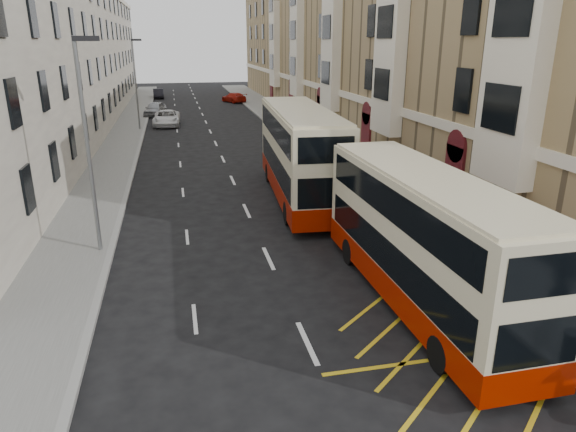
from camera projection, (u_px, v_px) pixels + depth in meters
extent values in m
cube|color=slate|center=(323.00, 148.00, 39.91)|extent=(4.00, 120.00, 0.15)
cube|color=slate|center=(115.00, 157.00, 36.76)|extent=(3.00, 120.00, 0.15)
cube|color=gray|center=(298.00, 149.00, 39.51)|extent=(0.25, 120.00, 0.15)
cube|color=gray|center=(137.00, 156.00, 37.06)|extent=(0.25, 120.00, 0.15)
cube|color=#957C56|center=(348.00, 46.00, 53.26)|extent=(10.00, 79.00, 15.00)
cube|color=white|center=(301.00, 81.00, 53.36)|extent=(0.18, 79.00, 0.50)
cube|color=white|center=(517.00, 54.00, 19.37)|extent=(0.80, 3.20, 10.00)
cube|color=white|center=(390.00, 49.00, 30.45)|extent=(0.80, 3.20, 10.00)
cube|color=white|center=(331.00, 47.00, 41.54)|extent=(0.80, 3.20, 10.00)
cube|color=white|center=(297.00, 46.00, 52.63)|extent=(0.80, 3.20, 10.00)
cube|color=white|center=(275.00, 45.00, 63.71)|extent=(0.80, 3.20, 10.00)
cube|color=#4E1117|center=(454.00, 177.00, 25.00)|extent=(0.20, 1.60, 3.00)
cube|color=#4E1117|center=(366.00, 135.00, 36.09)|extent=(0.20, 1.60, 3.00)
cube|color=#4E1117|center=(320.00, 113.00, 47.18)|extent=(0.20, 1.60, 3.00)
cube|color=#4E1117|center=(291.00, 99.00, 58.26)|extent=(0.20, 1.60, 3.00)
cube|color=#4E1117|center=(271.00, 90.00, 69.35)|extent=(0.20, 1.60, 3.00)
cube|color=beige|center=(57.00, 57.00, 47.77)|extent=(9.00, 79.00, 13.00)
cylinder|color=red|center=(543.00, 325.00, 13.96)|extent=(0.06, 0.06, 1.00)
cylinder|color=red|center=(477.00, 274.00, 16.97)|extent=(0.06, 0.06, 1.00)
cylinder|color=red|center=(431.00, 239.00, 19.97)|extent=(0.06, 0.06, 1.00)
cube|color=red|center=(479.00, 261.00, 16.81)|extent=(0.05, 6.50, 0.06)
cube|color=red|center=(477.00, 273.00, 16.95)|extent=(0.05, 6.50, 0.06)
cylinder|color=gray|center=(88.00, 149.00, 19.03)|extent=(0.16, 0.16, 8.00)
cube|color=black|center=(86.00, 38.00, 17.85)|extent=(0.90, 0.18, 0.18)
cylinder|color=gray|center=(136.00, 85.00, 46.75)|extent=(0.16, 0.16, 8.00)
cube|color=black|center=(136.00, 40.00, 45.56)|extent=(0.90, 0.18, 0.18)
cube|color=beige|center=(423.00, 237.00, 15.74)|extent=(2.53, 10.68, 3.83)
cube|color=#8E1100|center=(419.00, 281.00, 16.21)|extent=(2.56, 10.71, 0.87)
cube|color=black|center=(422.00, 251.00, 15.88)|extent=(2.56, 9.83, 1.07)
cube|color=black|center=(426.00, 201.00, 15.35)|extent=(2.56, 9.83, 0.97)
cube|color=beige|center=(429.00, 176.00, 15.10)|extent=(2.43, 10.25, 0.12)
cube|color=black|center=(361.00, 201.00, 20.76)|extent=(2.06, 0.10, 1.26)
cube|color=black|center=(363.00, 152.00, 20.12)|extent=(1.70, 0.09, 0.44)
cube|color=black|center=(537.00, 343.00, 10.97)|extent=(2.06, 0.10, 1.16)
cylinder|color=black|center=(350.00, 252.00, 19.22)|extent=(0.28, 0.97, 0.97)
cylinder|color=black|center=(404.00, 247.00, 19.68)|extent=(0.28, 0.97, 0.97)
cylinder|color=black|center=(440.00, 354.00, 12.93)|extent=(0.28, 0.97, 0.97)
cylinder|color=black|center=(517.00, 343.00, 13.40)|extent=(0.28, 0.97, 0.97)
cube|color=beige|center=(300.00, 152.00, 26.43)|extent=(3.50, 12.06, 4.27)
cube|color=#8E1100|center=(300.00, 183.00, 26.96)|extent=(3.54, 12.09, 0.97)
cube|color=black|center=(300.00, 162.00, 26.59)|extent=(3.48, 11.11, 1.19)
cube|color=black|center=(301.00, 127.00, 26.00)|extent=(3.48, 11.11, 1.08)
cube|color=beige|center=(301.00, 110.00, 25.72)|extent=(3.36, 11.58, 0.13)
cube|color=black|center=(284.00, 140.00, 32.12)|extent=(2.30, 0.24, 1.41)
cube|color=black|center=(284.00, 104.00, 31.40)|extent=(1.90, 0.21, 0.49)
cube|color=black|center=(325.00, 193.00, 21.03)|extent=(2.30, 0.24, 1.30)
cylinder|color=black|center=(269.00, 173.00, 30.46)|extent=(0.38, 1.10, 1.08)
cylinder|color=black|center=(309.00, 171.00, 30.80)|extent=(0.38, 1.10, 1.08)
cylinder|color=black|center=(288.00, 213.00, 23.33)|extent=(0.38, 1.10, 1.08)
cylinder|color=black|center=(340.00, 211.00, 23.68)|extent=(0.38, 1.10, 1.08)
imported|color=black|center=(549.00, 302.00, 14.51)|extent=(1.02, 0.86, 1.64)
imported|color=white|center=(167.00, 118.00, 50.54)|extent=(2.72, 5.51, 1.50)
imported|color=#94979B|center=(155.00, 109.00, 57.09)|extent=(2.74, 4.82, 1.54)
imported|color=black|center=(158.00, 94.00, 74.87)|extent=(1.57, 4.13, 1.34)
imported|color=#AB170A|center=(234.00, 98.00, 69.73)|extent=(3.40, 4.89, 1.32)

